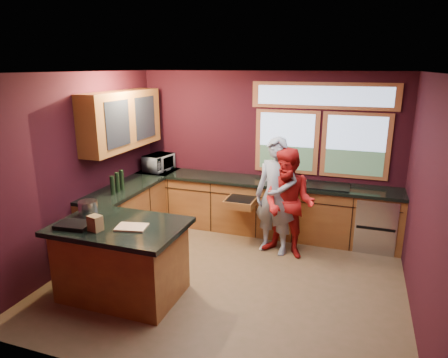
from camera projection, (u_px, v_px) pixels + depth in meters
The scene contains 14 objects.
floor at pixel (229, 278), 5.40m from camera, with size 4.50×4.50×0.00m, color brown.
room_shell at pixel (195, 141), 5.39m from camera, with size 4.52×4.02×2.71m.
back_counter at pixel (272, 207), 6.76m from camera, with size 4.50×0.64×0.93m.
left_counter at pixel (135, 209), 6.66m from camera, with size 0.64×2.30×0.93m.
island at pixel (122, 259), 4.91m from camera, with size 1.55×1.05×0.95m.
person_grey at pixel (276, 196), 5.96m from camera, with size 0.65×0.43×1.79m, color slate.
person_red at pixel (289, 203), 5.86m from camera, with size 0.80×0.63×1.65m, color maroon.
microwave at pixel (159, 163), 7.26m from camera, with size 0.54×0.36×0.30m, color #999999.
potted_plant at pixel (283, 170), 6.58m from camera, with size 0.34×0.29×0.37m, color #999999.
paper_towel at pixel (266, 172), 6.63m from camera, with size 0.12×0.12×0.28m, color white.
cutting_board at pixel (132, 227), 4.67m from camera, with size 0.35×0.25×0.02m, color #A77B55.
stock_pot at pixel (88, 208), 5.06m from camera, with size 0.24×0.24×0.18m, color silver.
paper_bag at pixel (95, 223), 4.57m from camera, with size 0.15×0.12×0.18m, color brown.
black_tray at pixel (74, 225), 4.69m from camera, with size 0.40×0.28×0.05m, color black.
Camera 1 is at (1.51, -4.59, 2.77)m, focal length 32.00 mm.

